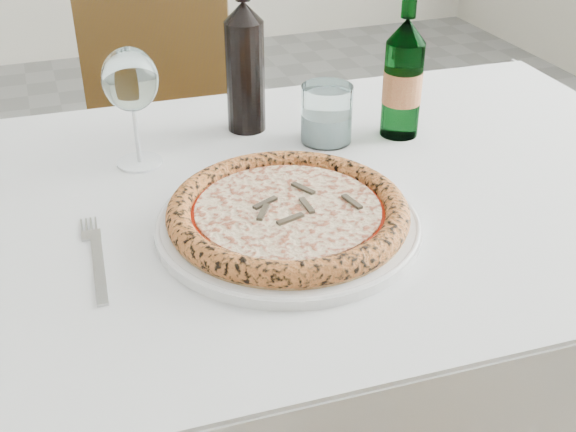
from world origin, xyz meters
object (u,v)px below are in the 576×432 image
object	(u,v)px
wine_glass	(130,82)
beer_bottle	(403,78)
pizza	(288,212)
tumbler	(326,118)
chair_far	(157,129)
wine_bottle	(245,65)
dining_table	(266,247)
plate	(288,223)

from	to	relation	value
wine_glass	beer_bottle	world-z (taller)	beer_bottle
pizza	tumbler	world-z (taller)	tumbler
chair_far	pizza	xyz separation A→B (m)	(0.03, -0.90, 0.25)
wine_bottle	tumbler	bearing A→B (deg)	-39.74
wine_bottle	pizza	bearing A→B (deg)	-97.55
tumbler	beer_bottle	size ratio (longest dim) A/B	0.38
pizza	tumbler	xyz separation A→B (m)	(0.16, 0.25, 0.02)
dining_table	beer_bottle	bearing A→B (deg)	24.11
wine_bottle	dining_table	bearing A→B (deg)	-100.66
chair_far	plate	distance (m)	0.93
chair_far	wine_glass	size ratio (longest dim) A/B	4.90
chair_far	pizza	world-z (taller)	chair_far
chair_far	tumbler	distance (m)	0.73
plate	pizza	xyz separation A→B (m)	(-0.00, -0.00, 0.02)
tumbler	wine_glass	bearing A→B (deg)	176.39
wine_glass	wine_bottle	world-z (taller)	wine_bottle
plate	wine_glass	distance (m)	0.33
pizza	wine_bottle	bearing A→B (deg)	82.45
tumbler	beer_bottle	world-z (taller)	beer_bottle
wine_bottle	beer_bottle	bearing A→B (deg)	-24.82
dining_table	beer_bottle	xyz separation A→B (m)	(0.29, 0.13, 0.19)
wine_glass	beer_bottle	bearing A→B (deg)	-4.90
chair_far	plate	xyz separation A→B (m)	(0.03, -0.90, 0.23)
chair_far	tumbler	world-z (taller)	chair_far
tumbler	pizza	bearing A→B (deg)	-122.53
beer_bottle	pizza	bearing A→B (deg)	-141.40
tumbler	beer_bottle	distance (m)	0.14
dining_table	wine_glass	world-z (taller)	wine_glass
dining_table	tumbler	xyz separation A→B (m)	(0.16, 0.15, 0.13)
chair_far	wine_glass	world-z (taller)	wine_glass
plate	beer_bottle	size ratio (longest dim) A/B	1.43
pizza	wine_bottle	xyz separation A→B (m)	(0.04, 0.34, 0.09)
chair_far	pizza	size ratio (longest dim) A/B	2.84
pizza	wine_glass	size ratio (longest dim) A/B	1.73
dining_table	tumbler	distance (m)	0.25
plate	chair_far	bearing A→B (deg)	91.92
dining_table	wine_glass	xyz separation A→B (m)	(-0.16, 0.17, 0.23)
pizza	wine_glass	bearing A→B (deg)	120.52
chair_far	beer_bottle	distance (m)	0.81
pizza	wine_bottle	distance (m)	0.35
beer_bottle	chair_far	bearing A→B (deg)	115.24
pizza	beer_bottle	bearing A→B (deg)	38.60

